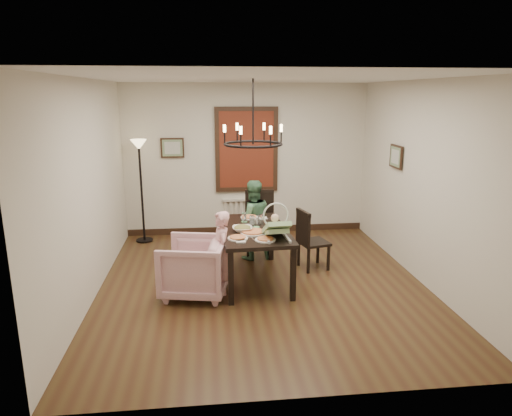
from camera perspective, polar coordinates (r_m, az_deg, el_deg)
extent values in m
cube|color=#473218|center=(6.52, 0.82, -9.48)|extent=(4.50, 5.00, 0.01)
cube|color=white|center=(5.97, 0.92, 15.95)|extent=(4.50, 5.00, 0.01)
cube|color=beige|center=(8.54, -1.21, 6.00)|extent=(4.50, 0.01, 2.80)
cube|color=beige|center=(6.23, -20.14, 2.07)|extent=(0.01, 5.00, 2.80)
cube|color=beige|center=(6.75, 20.22, 2.92)|extent=(0.01, 5.00, 2.80)
cube|color=black|center=(6.42, -0.35, -2.78)|extent=(1.00, 1.68, 0.05)
cube|color=black|center=(5.79, -3.16, -8.76)|extent=(0.07, 0.07, 0.72)
cube|color=black|center=(7.21, -4.42, -4.10)|extent=(0.07, 0.07, 0.72)
cube|color=black|center=(5.92, 4.66, -8.27)|extent=(0.07, 0.07, 0.72)
cube|color=black|center=(7.31, 1.87, -3.80)|extent=(0.07, 0.07, 0.72)
imported|color=beige|center=(6.12, -7.74, -7.33)|extent=(0.99, 0.98, 0.77)
imported|color=#E3A0A2|center=(6.10, -4.38, -6.47)|extent=(0.27, 0.37, 0.93)
imported|color=#477753|center=(7.32, -0.45, -2.33)|extent=(0.58, 0.49, 1.07)
imported|color=white|center=(6.26, -1.71, -2.59)|extent=(0.33, 0.33, 0.08)
cylinder|color=tan|center=(6.18, -0.41, -3.03)|extent=(0.34, 0.34, 0.04)
cylinder|color=silver|center=(6.54, -0.51, -1.59)|extent=(0.07, 0.07, 0.14)
cube|color=maroon|center=(8.48, -1.19, 7.30)|extent=(1.00, 0.03, 1.40)
cube|color=black|center=(8.47, -10.41, 7.40)|extent=(0.42, 0.03, 0.36)
cube|color=black|center=(7.50, 17.10, 6.16)|extent=(0.03, 0.42, 0.36)
torus|color=black|center=(6.18, -0.37, 8.00)|extent=(0.80, 0.80, 0.04)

